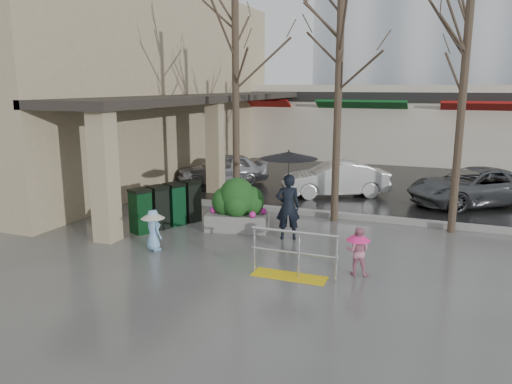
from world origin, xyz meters
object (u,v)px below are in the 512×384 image
Objects in this scene: tree_west at (235,48)px; child_blue at (153,226)px; handrail at (292,260)px; child_pink at (358,248)px; car_a at (222,169)px; planter at (238,205)px; news_boxes at (166,206)px; woman at (288,183)px; car_b at (335,179)px; tree_midwest at (340,40)px; car_c at (474,187)px; tree_mideast at (466,51)px.

tree_west reaches higher than child_blue.
handrail is at bearing -161.33° from child_blue.
child_pink is 10.70m from car_a.
planter reaches higher than news_boxes.
woman is 5.70m from car_b.
child_blue is at bearing -117.43° from planter.
tree_west is 7.66m from child_pink.
child_pink is at bearing -41.90° from tree_west.
tree_west is 4.87m from planter.
car_a is (-2.36, 3.97, -4.45)m from tree_west.
tree_midwest is at bearing 0.00° from tree_west.
news_boxes is 6.49m from car_a.
tree_midwest is 5.44m from planter.
handrail is at bearing -21.22° from car_b.
tree_west is at bearing -46.17° from child_pink.
planter is (-3.74, 2.19, 0.12)m from child_pink.
planter is (-2.48, 2.85, 0.34)m from handrail.
handrail is 0.42× the size of car_c.
car_a is at bearing -53.55° from child_pink.
tree_mideast is at bearing -0.00° from tree_midwest.
child_blue is 0.28× the size of car_a.
planter reaches higher than car_a.
handrail is 10.47m from car_a.
car_a is (-3.24, 5.92, -0.08)m from planter.
child_pink is at bearing 6.21° from car_a.
handrail is at bearing -58.92° from car_c.
news_boxes is at bearing -162.54° from tree_mideast.
planter is 8.48m from car_c.
child_blue is at bearing -2.13° from child_pink.
tree_midwest reaches higher than car_a.
handrail is 2.94m from woman.
tree_west is 6.46× the size of child_pink.
tree_mideast reaches higher than child_blue.
car_c is (7.53, 8.06, 0.01)m from child_blue.
woman reaches higher than car_a.
tree_mideast is 6.24m from child_pink.
news_boxes is at bearing -18.53° from woman.
news_boxes is at bearing -151.04° from tree_midwest.
tree_mideast reaches higher than child_pink.
woman is 1.79m from planter.
tree_midwest is 2.95× the size of woman.
woman is at bearing -27.63° from car_b.
tree_west is 3.06× the size of news_boxes.
planter reaches higher than car_b.
tree_west is at bearing 88.47° from news_boxes.
tree_mideast is (6.50, 0.00, -0.22)m from tree_west.
tree_mideast is at bearing 31.38° from car_a.
planter reaches higher than child_blue.
news_boxes is 6.82m from car_b.
handrail is at bearing -48.95° from planter.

